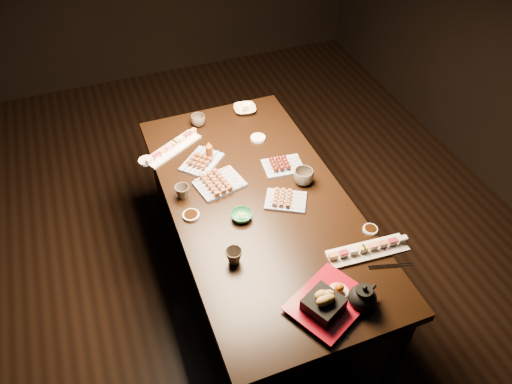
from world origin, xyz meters
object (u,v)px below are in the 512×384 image
dining_table (259,247)px  teacup_far_left (182,192)px  tempura_tray (330,297)px  edamame_bowl_cream (245,109)px  teacup_far_right (198,120)px  sushi_platter_near (368,249)px  edamame_bowl_green (242,216)px  yakitori_plate_left (202,159)px  teapot (363,296)px  yakitori_plate_right (286,198)px  teacup_mid_right (303,177)px  yakitori_plate_center (219,181)px  condiment_bottle (209,151)px  teacup_near_left (234,256)px  sushi_platter_far (172,146)px

dining_table → teacup_far_left: teacup_far_left is taller
tempura_tray → teacup_far_left: (-0.41, 0.87, -0.02)m
edamame_bowl_cream → teacup_far_right: (-0.32, -0.03, 0.02)m
sushi_platter_near → tempura_tray: size_ratio=1.18×
edamame_bowl_green → teacup_far_right: size_ratio=1.24×
yakitori_plate_left → edamame_bowl_cream: (0.40, 0.39, -0.01)m
yakitori_plate_left → tempura_tray: (0.24, -1.10, 0.03)m
yakitori_plate_left → sushi_platter_near: bearing=-101.9°
teapot → yakitori_plate_right: bearing=74.8°
edamame_bowl_green → tempura_tray: bearing=-73.9°
teacup_mid_right → tempura_tray: bearing=-106.7°
dining_table → yakitori_plate_center: size_ratio=7.36×
teapot → yakitori_plate_left: bearing=88.4°
tempura_tray → edamame_bowl_cream: bearing=57.7°
dining_table → condiment_bottle: 0.62m
teacup_far_right → teacup_mid_right: bearing=-61.6°
teacup_near_left → teapot: (0.43, -0.41, 0.02)m
edamame_bowl_cream → tempura_tray: tempura_tray is taller
yakitori_plate_left → teacup_mid_right: (0.46, -0.35, 0.01)m
yakitori_plate_left → teacup_mid_right: bearing=-80.3°
yakitori_plate_right → edamame_bowl_green: 0.26m
yakitori_plate_center → teapot: teapot is taller
dining_table → yakitori_plate_left: bearing=103.8°
teacup_far_left → condiment_bottle: 0.33m
tempura_tray → condiment_bottle: bearing=73.5°
yakitori_plate_left → teacup_near_left: 0.73m
teacup_far_right → tempura_tray: bearing=-83.7°
edamame_bowl_green → yakitori_plate_center: bearing=95.9°
edamame_bowl_green → teacup_mid_right: teacup_mid_right is taller
edamame_bowl_cream → teacup_mid_right: bearing=-85.0°
yakitori_plate_left → edamame_bowl_cream: 0.56m
teacup_mid_right → teacup_near_left: bearing=-144.3°
yakitori_plate_left → tempura_tray: bearing=-120.7°
teacup_near_left → condiment_bottle: (0.11, 0.74, 0.03)m
edamame_bowl_cream → teacup_far_left: teacup_far_left is taller
sushi_platter_near → edamame_bowl_green: 0.64m
teacup_far_left → teapot: teapot is taller
yakitori_plate_center → yakitori_plate_right: yakitori_plate_center is taller
teacup_near_left → teacup_far_left: bearing=102.6°
sushi_platter_near → yakitori_plate_right: yakitori_plate_right is taller
sushi_platter_near → teacup_mid_right: (-0.08, 0.55, 0.02)m
edamame_bowl_green → teacup_far_left: (-0.24, 0.25, 0.02)m
teacup_mid_right → teapot: teapot is taller
sushi_platter_near → teacup_mid_right: bearing=102.6°
edamame_bowl_cream → dining_table: bearing=-104.6°
yakitori_plate_left → edamame_bowl_green: 0.49m
yakitori_plate_center → edamame_bowl_green: bearing=-96.4°
dining_table → sushi_platter_far: 0.77m
teacup_near_left → teacup_far_left: teacup_near_left is taller
yakitori_plate_center → teacup_far_left: size_ratio=3.16×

